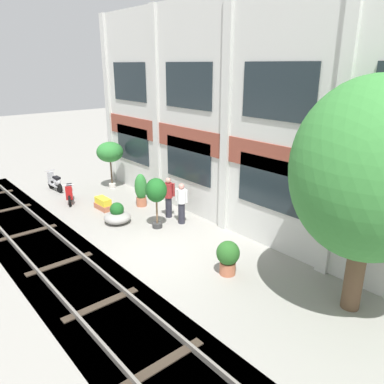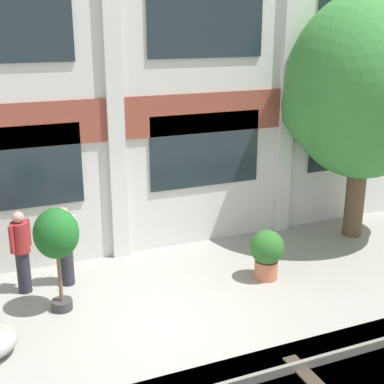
# 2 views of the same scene
# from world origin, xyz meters

# --- Properties ---
(ground_plane) EXTENTS (80.00, 80.00, 0.00)m
(ground_plane) POSITION_xyz_m (0.00, 0.00, 0.00)
(ground_plane) COLOR gray
(apartment_facade) EXTENTS (17.09, 0.64, 8.21)m
(apartment_facade) POSITION_xyz_m (0.00, 3.10, 4.08)
(apartment_facade) COLOR silver
(apartment_facade) RESTS_ON ground
(rail_tracks) EXTENTS (24.73, 2.80, 0.43)m
(rail_tracks) POSITION_xyz_m (-0.00, -3.02, -0.13)
(rail_tracks) COLOR #4C473F
(rail_tracks) RESTS_ON ground
(broadleaf_tree) EXTENTS (3.85, 3.66, 5.77)m
(broadleaf_tree) POSITION_xyz_m (5.62, 1.80, 3.53)
(broadleaf_tree) COLOR brown
(broadleaf_tree) RESTS_ON ground
(potted_plant_tall_urn) EXTENTS (0.80, 0.80, 1.96)m
(potted_plant_tall_urn) POSITION_xyz_m (-1.64, 0.93, 1.44)
(potted_plant_tall_urn) COLOR #333333
(potted_plant_tall_urn) RESTS_ON ground
(potted_plant_stone_basin) EXTENTS (0.54, 0.54, 1.46)m
(potted_plant_stone_basin) POSITION_xyz_m (-3.99, 1.75, 0.78)
(potted_plant_stone_basin) COLOR #B76647
(potted_plant_stone_basin) RESTS_ON ground
(potted_plant_ribbed_drum) EXTENTS (0.69, 0.69, 1.05)m
(potted_plant_ribbed_drum) POSITION_xyz_m (2.45, 0.57, 0.59)
(potted_plant_ribbed_drum) COLOR #B76647
(potted_plant_ribbed_drum) RESTS_ON ground
(potted_plant_square_trough) EXTENTS (0.93, 0.46, 0.51)m
(potted_plant_square_trough) POSITION_xyz_m (-4.71, 0.27, 0.24)
(potted_plant_square_trough) COLOR #B76647
(potted_plant_square_trough) RESTS_ON ground
(potted_plant_wide_bowl) EXTENTS (1.05, 1.05, 0.84)m
(potted_plant_wide_bowl) POSITION_xyz_m (-3.03, -0.00, 0.31)
(potted_plant_wide_bowl) COLOR gray
(potted_plant_wide_bowl) RESTS_ON ground
(potted_plant_terracotta_small) EXTENTS (1.30, 1.30, 2.34)m
(potted_plant_terracotta_small) POSITION_xyz_m (-7.08, 2.02, 1.81)
(potted_plant_terracotta_small) COLOR beige
(potted_plant_terracotta_small) RESTS_ON ground
(scooter_near_curb) EXTENTS (1.38, 0.50, 0.98)m
(scooter_near_curb) POSITION_xyz_m (-8.44, -0.33, 0.44)
(scooter_near_curb) COLOR black
(scooter_near_curb) RESTS_ON ground
(scooter_second_parked) EXTENTS (1.29, 0.75, 0.98)m
(scooter_second_parked) POSITION_xyz_m (-6.46, -0.46, 0.44)
(scooter_second_parked) COLOR black
(scooter_second_parked) RESTS_ON ground
(resident_by_doorway) EXTENTS (0.42, 0.38, 1.66)m
(resident_by_doorway) POSITION_xyz_m (-2.19, 1.89, 0.89)
(resident_by_doorway) COLOR #282833
(resident_by_doorway) RESTS_ON ground
(resident_watching_tracks) EXTENTS (0.50, 0.34, 1.63)m
(resident_watching_tracks) POSITION_xyz_m (-1.35, 1.89, 0.87)
(resident_watching_tracks) COLOR #282833
(resident_watching_tracks) RESTS_ON ground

